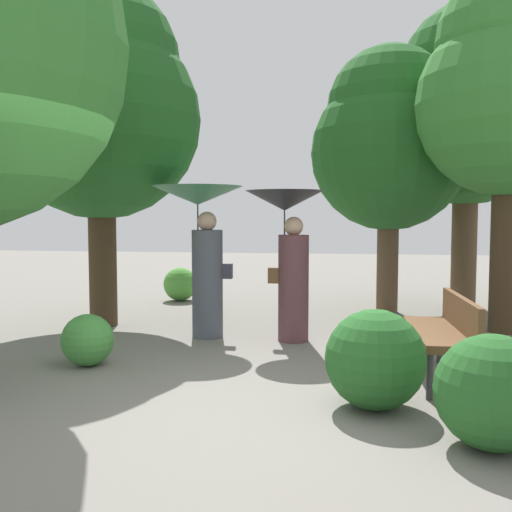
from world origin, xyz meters
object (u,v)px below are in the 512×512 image
object	(u,v)px
park_bench	(445,329)
path_marker_post	(363,368)
tree_mid_left	(100,101)
tree_far_back	(511,85)
person_left	(202,232)
person_right	(289,240)
tree_near_right	(468,106)
tree_mid_right	(389,139)

from	to	relation	value
park_bench	path_marker_post	xyz separation A→B (m)	(-0.81, -0.64, -0.26)
park_bench	tree_mid_left	size ratio (longest dim) A/B	0.30
park_bench	tree_far_back	xyz separation A→B (m)	(1.22, 2.55, 2.89)
person_left	person_right	size ratio (longest dim) A/B	1.04
park_bench	person_right	bearing A→B (deg)	-133.92
person_left	path_marker_post	xyz separation A→B (m)	(2.06, -2.23, -1.17)
person_right	tree_near_right	bearing A→B (deg)	-45.68
park_bench	tree_near_right	size ratio (longest dim) A/B	0.29
path_marker_post	person_right	bearing A→B (deg)	112.47
tree_near_right	tree_far_back	xyz separation A→B (m)	(0.12, -2.26, -0.13)
park_bench	tree_near_right	distance (m)	5.79
tree_near_right	tree_mid_left	world-z (taller)	tree_near_right
person_left	park_bench	size ratio (longest dim) A/B	1.33
park_bench	person_left	bearing A→B (deg)	-121.14
tree_far_back	tree_near_right	bearing A→B (deg)	93.04
tree_far_back	path_marker_post	size ratio (longest dim) A/B	9.99
tree_far_back	path_marker_post	world-z (taller)	tree_far_back
path_marker_post	tree_near_right	bearing A→B (deg)	70.69
person_right	tree_far_back	world-z (taller)	tree_far_back
tree_near_right	tree_far_back	size ratio (longest dim) A/B	1.06
person_right	park_bench	size ratio (longest dim) A/B	1.28
person_right	tree_far_back	distance (m)	3.73
person_left	tree_far_back	distance (m)	4.64
tree_near_right	path_marker_post	world-z (taller)	tree_near_right
person_left	park_bench	distance (m)	3.41
park_bench	tree_far_back	distance (m)	4.04
person_right	tree_mid_right	bearing A→B (deg)	-34.75
person_right	park_bench	world-z (taller)	person_right
person_left	person_right	distance (m)	1.17
tree_far_back	path_marker_post	bearing A→B (deg)	-122.52
tree_near_right	tree_far_back	distance (m)	2.27
tree_near_right	park_bench	bearing A→B (deg)	-102.86
tree_mid_left	tree_far_back	distance (m)	5.75
park_bench	path_marker_post	bearing A→B (deg)	-53.92
person_right	tree_mid_left	xyz separation A→B (m)	(-2.81, 0.63, 1.96)
person_right	tree_mid_right	world-z (taller)	tree_mid_right
tree_near_right	tree_mid_right	world-z (taller)	tree_near_right
tree_mid_left	tree_mid_right	size ratio (longest dim) A/B	1.13
person_right	tree_near_right	world-z (taller)	tree_near_right
tree_mid_right	path_marker_post	world-z (taller)	tree_mid_right
person_right	tree_mid_right	size ratio (longest dim) A/B	0.44
tree_far_back	path_marker_post	distance (m)	4.91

